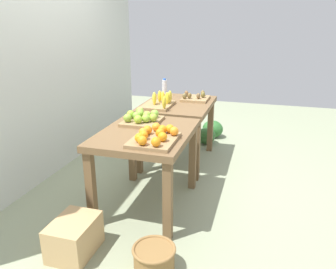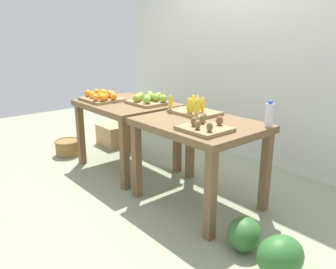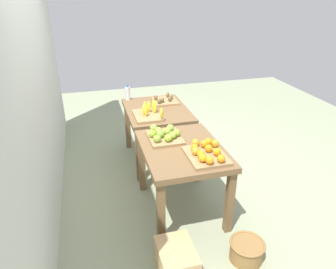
{
  "view_description": "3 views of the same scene",
  "coord_description": "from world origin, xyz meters",
  "px_view_note": "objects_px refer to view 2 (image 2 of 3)",
  "views": [
    {
      "loc": [
        -3.23,
        -0.99,
        1.71
      ],
      "look_at": [
        0.06,
        -0.02,
        0.52
      ],
      "focal_mm": 35.34,
      "sensor_mm": 36.0,
      "label": 1
    },
    {
      "loc": [
        2.53,
        -2.02,
        1.48
      ],
      "look_at": [
        0.09,
        0.05,
        0.53
      ],
      "focal_mm": 36.54,
      "sensor_mm": 36.0,
      "label": 2
    },
    {
      "loc": [
        -3.2,
        0.86,
        2.24
      ],
      "look_at": [
        0.05,
        -0.02,
        0.62
      ],
      "focal_mm": 33.28,
      "sensor_mm": 36.0,
      "label": 3
    }
  ],
  "objects_px": {
    "water_bottle": "(269,115)",
    "wicker_basket": "(68,147)",
    "watermelon_pile": "(264,246)",
    "orange_bin": "(102,97)",
    "display_table_right": "(199,134)",
    "apple_bin": "(148,100)",
    "cardboard_produce_box": "(113,135)",
    "banana_crate": "(194,109)",
    "display_table_left": "(126,112)",
    "kiwi_bin": "(205,127)"
  },
  "relations": [
    {
      "from": "display_table_left",
      "to": "cardboard_produce_box",
      "type": "xyz_separation_m",
      "value": [
        -0.83,
        0.3,
        -0.51
      ]
    },
    {
      "from": "display_table_right",
      "to": "water_bottle",
      "type": "distance_m",
      "value": 0.6
    },
    {
      "from": "orange_bin",
      "to": "watermelon_pile",
      "type": "xyz_separation_m",
      "value": [
        2.25,
        -0.11,
        -0.68
      ]
    },
    {
      "from": "watermelon_pile",
      "to": "kiwi_bin",
      "type": "bearing_deg",
      "value": 171.28
    },
    {
      "from": "display_table_right",
      "to": "water_bottle",
      "type": "height_order",
      "value": "water_bottle"
    },
    {
      "from": "display_table_right",
      "to": "orange_bin",
      "type": "relative_size",
      "value": 2.24
    },
    {
      "from": "orange_bin",
      "to": "cardboard_produce_box",
      "type": "height_order",
      "value": "orange_bin"
    },
    {
      "from": "watermelon_pile",
      "to": "wicker_basket",
      "type": "distance_m",
      "value": 2.85
    },
    {
      "from": "banana_crate",
      "to": "watermelon_pile",
      "type": "distance_m",
      "value": 1.38
    },
    {
      "from": "display_table_right",
      "to": "apple_bin",
      "type": "distance_m",
      "value": 0.91
    },
    {
      "from": "display_table_left",
      "to": "display_table_right",
      "type": "height_order",
      "value": "same"
    },
    {
      "from": "display_table_left",
      "to": "water_bottle",
      "type": "bearing_deg",
      "value": 11.07
    },
    {
      "from": "apple_bin",
      "to": "wicker_basket",
      "type": "height_order",
      "value": "apple_bin"
    },
    {
      "from": "wicker_basket",
      "to": "water_bottle",
      "type": "bearing_deg",
      "value": 15.22
    },
    {
      "from": "display_table_left",
      "to": "kiwi_bin",
      "type": "xyz_separation_m",
      "value": [
        1.34,
        -0.17,
        0.14
      ]
    },
    {
      "from": "apple_bin",
      "to": "wicker_basket",
      "type": "bearing_deg",
      "value": -155.92
    },
    {
      "from": "apple_bin",
      "to": "cardboard_produce_box",
      "type": "xyz_separation_m",
      "value": [
        -1.06,
        0.17,
        -0.67
      ]
    },
    {
      "from": "display_table_left",
      "to": "wicker_basket",
      "type": "distance_m",
      "value": 1.06
    },
    {
      "from": "water_bottle",
      "to": "watermelon_pile",
      "type": "distance_m",
      "value": 1.02
    },
    {
      "from": "display_table_right",
      "to": "wicker_basket",
      "type": "bearing_deg",
      "value": -169.87
    },
    {
      "from": "water_bottle",
      "to": "wicker_basket",
      "type": "relative_size",
      "value": 0.66
    },
    {
      "from": "water_bottle",
      "to": "cardboard_produce_box",
      "type": "relative_size",
      "value": 0.52
    },
    {
      "from": "apple_bin",
      "to": "banana_crate",
      "type": "relative_size",
      "value": 0.92
    },
    {
      "from": "apple_bin",
      "to": "water_bottle",
      "type": "distance_m",
      "value": 1.37
    },
    {
      "from": "kiwi_bin",
      "to": "watermelon_pile",
      "type": "relative_size",
      "value": 0.56
    },
    {
      "from": "display_table_left",
      "to": "kiwi_bin",
      "type": "relative_size",
      "value": 2.89
    },
    {
      "from": "wicker_basket",
      "to": "apple_bin",
      "type": "bearing_deg",
      "value": 24.08
    },
    {
      "from": "orange_bin",
      "to": "banana_crate",
      "type": "height_order",
      "value": "banana_crate"
    },
    {
      "from": "display_table_left",
      "to": "banana_crate",
      "type": "relative_size",
      "value": 2.36
    },
    {
      "from": "water_bottle",
      "to": "display_table_left",
      "type": "bearing_deg",
      "value": -168.93
    },
    {
      "from": "apple_bin",
      "to": "water_bottle",
      "type": "bearing_deg",
      "value": 7.63
    },
    {
      "from": "display_table_right",
      "to": "apple_bin",
      "type": "xyz_separation_m",
      "value": [
        -0.89,
        0.13,
        0.16
      ]
    },
    {
      "from": "orange_bin",
      "to": "water_bottle",
      "type": "relative_size",
      "value": 2.23
    },
    {
      "from": "display_table_left",
      "to": "kiwi_bin",
      "type": "bearing_deg",
      "value": -7.2
    },
    {
      "from": "apple_bin",
      "to": "wicker_basket",
      "type": "xyz_separation_m",
      "value": [
        -1.07,
        -0.48,
        -0.7
      ]
    },
    {
      "from": "display_table_left",
      "to": "watermelon_pile",
      "type": "height_order",
      "value": "display_table_left"
    },
    {
      "from": "display_table_left",
      "to": "wicker_basket",
      "type": "xyz_separation_m",
      "value": [
        -0.84,
        -0.35,
        -0.54
      ]
    },
    {
      "from": "banana_crate",
      "to": "kiwi_bin",
      "type": "height_order",
      "value": "banana_crate"
    },
    {
      "from": "cardboard_produce_box",
      "to": "wicker_basket",
      "type": "bearing_deg",
      "value": -91.26
    },
    {
      "from": "watermelon_pile",
      "to": "wicker_basket",
      "type": "bearing_deg",
      "value": -178.43
    },
    {
      "from": "orange_bin",
      "to": "apple_bin",
      "type": "relative_size",
      "value": 1.15
    },
    {
      "from": "display_table_right",
      "to": "banana_crate",
      "type": "xyz_separation_m",
      "value": [
        -0.23,
        0.16,
        0.16
      ]
    },
    {
      "from": "watermelon_pile",
      "to": "cardboard_produce_box",
      "type": "height_order",
      "value": "cardboard_produce_box"
    },
    {
      "from": "banana_crate",
      "to": "kiwi_bin",
      "type": "bearing_deg",
      "value": -35.96
    },
    {
      "from": "display_table_right",
      "to": "kiwi_bin",
      "type": "distance_m",
      "value": 0.31
    },
    {
      "from": "orange_bin",
      "to": "apple_bin",
      "type": "height_order",
      "value": "apple_bin"
    },
    {
      "from": "water_bottle",
      "to": "apple_bin",
      "type": "bearing_deg",
      "value": -172.37
    },
    {
      "from": "orange_bin",
      "to": "watermelon_pile",
      "type": "distance_m",
      "value": 2.35
    },
    {
      "from": "apple_bin",
      "to": "cardboard_produce_box",
      "type": "relative_size",
      "value": 1.01
    },
    {
      "from": "kiwi_bin",
      "to": "wicker_basket",
      "type": "distance_m",
      "value": 2.29
    }
  ]
}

